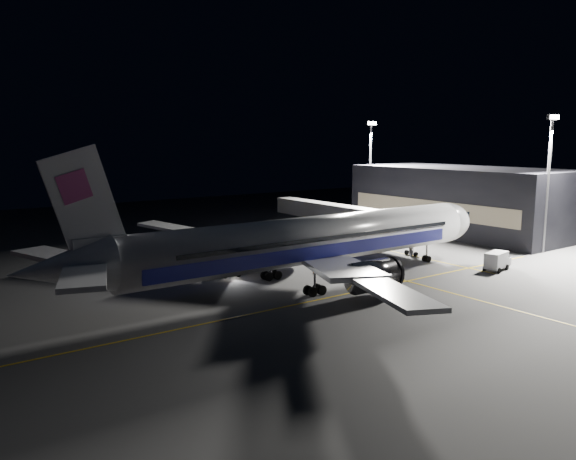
{
  "coord_description": "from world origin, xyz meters",
  "views": [
    {
      "loc": [
        -40.51,
        -51.46,
        17.0
      ],
      "look_at": [
        -0.67,
        4.02,
        6.0
      ],
      "focal_mm": 35.0,
      "sensor_mm": 36.0,
      "label": 1
    }
  ],
  "objects_px": {
    "service_truck": "(498,260)",
    "safety_cone_a": "(314,271)",
    "baggage_tug": "(230,270)",
    "jet_bridge": "(349,215)",
    "safety_cone_c": "(276,257)",
    "safety_cone_b": "(241,263)",
    "floodlight_mast_south": "(549,171)",
    "floodlight_mast_north": "(370,163)",
    "airliner": "(305,242)"
  },
  "relations": [
    {
      "from": "floodlight_mast_north",
      "to": "baggage_tug",
      "type": "xyz_separation_m",
      "value": [
        -46.26,
        -23.15,
        -11.58
      ]
    },
    {
      "from": "floodlight_mast_north",
      "to": "airliner",
      "type": "bearing_deg",
      "value": -142.09
    },
    {
      "from": "floodlight_mast_south",
      "to": "safety_cone_a",
      "type": "xyz_separation_m",
      "value": [
        -36.48,
        10.01,
        -12.1
      ]
    },
    {
      "from": "safety_cone_b",
      "to": "safety_cone_c",
      "type": "relative_size",
      "value": 0.87
    },
    {
      "from": "jet_bridge",
      "to": "safety_cone_b",
      "type": "height_order",
      "value": "jet_bridge"
    },
    {
      "from": "baggage_tug",
      "to": "safety_cone_a",
      "type": "xyz_separation_m",
      "value": [
        9.78,
        -4.83,
        -0.51
      ]
    },
    {
      "from": "service_truck",
      "to": "safety_cone_c",
      "type": "height_order",
      "value": "service_truck"
    },
    {
      "from": "floodlight_mast_north",
      "to": "service_truck",
      "type": "distance_m",
      "value": 45.2
    },
    {
      "from": "floodlight_mast_north",
      "to": "safety_cone_a",
      "type": "distance_m",
      "value": 47.54
    },
    {
      "from": "service_truck",
      "to": "safety_cone_b",
      "type": "bearing_deg",
      "value": 127.03
    },
    {
      "from": "safety_cone_a",
      "to": "safety_cone_c",
      "type": "bearing_deg",
      "value": 85.45
    },
    {
      "from": "baggage_tug",
      "to": "airliner",
      "type": "bearing_deg",
      "value": -47.83
    },
    {
      "from": "jet_bridge",
      "to": "safety_cone_b",
      "type": "relative_size",
      "value": 60.61
    },
    {
      "from": "baggage_tug",
      "to": "safety_cone_a",
      "type": "distance_m",
      "value": 10.92
    },
    {
      "from": "service_truck",
      "to": "safety_cone_a",
      "type": "height_order",
      "value": "service_truck"
    },
    {
      "from": "safety_cone_a",
      "to": "safety_cone_c",
      "type": "height_order",
      "value": "safety_cone_c"
    },
    {
      "from": "service_truck",
      "to": "floodlight_mast_south",
      "type": "bearing_deg",
      "value": -1.99
    },
    {
      "from": "baggage_tug",
      "to": "jet_bridge",
      "type": "bearing_deg",
      "value": 29.82
    },
    {
      "from": "floodlight_mast_north",
      "to": "floodlight_mast_south",
      "type": "bearing_deg",
      "value": -90.0
    },
    {
      "from": "airliner",
      "to": "safety_cone_c",
      "type": "xyz_separation_m",
      "value": [
        5.39,
        14.0,
        -4.84
      ]
    },
    {
      "from": "service_truck",
      "to": "safety_cone_c",
      "type": "distance_m",
      "value": 30.26
    },
    {
      "from": "airliner",
      "to": "safety_cone_c",
      "type": "bearing_deg",
      "value": 68.94
    },
    {
      "from": "jet_bridge",
      "to": "floodlight_mast_north",
      "type": "xyz_separation_m",
      "value": [
        18.0,
        13.93,
        7.79
      ]
    },
    {
      "from": "floodlight_mast_south",
      "to": "service_truck",
      "type": "relative_size",
      "value": 4.05
    },
    {
      "from": "safety_cone_b",
      "to": "floodlight_mast_south",
      "type": "bearing_deg",
      "value": -25.05
    },
    {
      "from": "safety_cone_b",
      "to": "safety_cone_c",
      "type": "bearing_deg",
      "value": 4.59
    },
    {
      "from": "baggage_tug",
      "to": "safety_cone_b",
      "type": "height_order",
      "value": "baggage_tug"
    },
    {
      "from": "floodlight_mast_north",
      "to": "service_truck",
      "type": "relative_size",
      "value": 4.05
    },
    {
      "from": "airliner",
      "to": "safety_cone_c",
      "type": "relative_size",
      "value": 94.09
    },
    {
      "from": "baggage_tug",
      "to": "safety_cone_b",
      "type": "relative_size",
      "value": 4.73
    },
    {
      "from": "floodlight_mast_north",
      "to": "floodlight_mast_south",
      "type": "distance_m",
      "value": 38.0
    },
    {
      "from": "safety_cone_b",
      "to": "jet_bridge",
      "type": "bearing_deg",
      "value": 10.82
    },
    {
      "from": "service_truck",
      "to": "safety_cone_a",
      "type": "bearing_deg",
      "value": 135.88
    },
    {
      "from": "service_truck",
      "to": "safety_cone_b",
      "type": "relative_size",
      "value": 9.0
    },
    {
      "from": "floodlight_mast_south",
      "to": "baggage_tug",
      "type": "xyz_separation_m",
      "value": [
        -46.26,
        14.85,
        -11.58
      ]
    },
    {
      "from": "jet_bridge",
      "to": "floodlight_mast_south",
      "type": "relative_size",
      "value": 1.66
    },
    {
      "from": "service_truck",
      "to": "floodlight_mast_north",
      "type": "bearing_deg",
      "value": 56.6
    },
    {
      "from": "floodlight_mast_south",
      "to": "safety_cone_b",
      "type": "bearing_deg",
      "value": 154.95
    },
    {
      "from": "floodlight_mast_north",
      "to": "baggage_tug",
      "type": "relative_size",
      "value": 7.71
    },
    {
      "from": "floodlight_mast_north",
      "to": "safety_cone_c",
      "type": "distance_m",
      "value": 41.74
    },
    {
      "from": "airliner",
      "to": "floodlight_mast_south",
      "type": "relative_size",
      "value": 2.97
    },
    {
      "from": "baggage_tug",
      "to": "safety_cone_c",
      "type": "bearing_deg",
      "value": 37.78
    },
    {
      "from": "floodlight_mast_south",
      "to": "safety_cone_b",
      "type": "height_order",
      "value": "floodlight_mast_south"
    },
    {
      "from": "jet_bridge",
      "to": "safety_cone_c",
      "type": "bearing_deg",
      "value": -167.08
    },
    {
      "from": "service_truck",
      "to": "baggage_tug",
      "type": "bearing_deg",
      "value": 137.64
    },
    {
      "from": "floodlight_mast_south",
      "to": "safety_cone_c",
      "type": "xyz_separation_m",
      "value": [
        -35.69,
        20.01,
        -12.04
      ]
    },
    {
      "from": "floodlight_mast_south",
      "to": "baggage_tug",
      "type": "bearing_deg",
      "value": 162.21
    },
    {
      "from": "airliner",
      "to": "safety_cone_a",
      "type": "relative_size",
      "value": 111.47
    },
    {
      "from": "baggage_tug",
      "to": "safety_cone_c",
      "type": "distance_m",
      "value": 11.78
    },
    {
      "from": "jet_bridge",
      "to": "floodlight_mast_north",
      "type": "bearing_deg",
      "value": 37.74
    }
  ]
}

